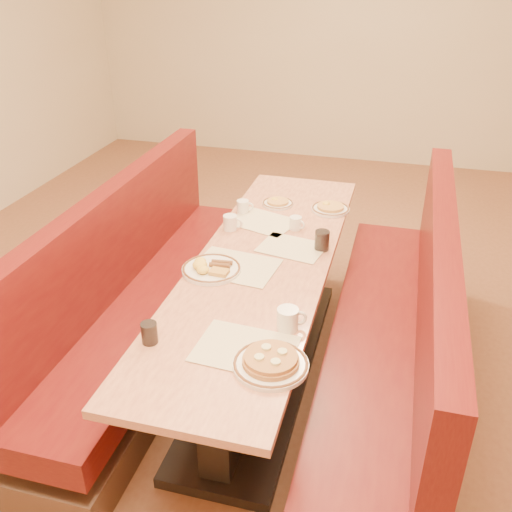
% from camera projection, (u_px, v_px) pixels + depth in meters
% --- Properties ---
extents(ground, '(8.00, 8.00, 0.00)m').
position_uv_depth(ground, '(262.00, 371.00, 3.38)').
color(ground, '#9E6647').
rests_on(ground, ground).
extents(room_envelope, '(6.04, 8.04, 2.82)m').
position_uv_depth(room_envelope, '(264.00, 21.00, 2.46)').
color(room_envelope, beige).
rests_on(room_envelope, ground).
extents(diner_table, '(0.70, 2.50, 0.75)m').
position_uv_depth(diner_table, '(262.00, 319.00, 3.20)').
color(diner_table, black).
rests_on(diner_table, ground).
extents(booth_left, '(0.55, 2.50, 1.05)m').
position_uv_depth(booth_left, '(143.00, 302.00, 3.38)').
color(booth_left, '#4C3326').
rests_on(booth_left, ground).
extents(booth_right, '(0.55, 2.50, 1.05)m').
position_uv_depth(booth_right, '(395.00, 341.00, 3.04)').
color(booth_right, '#4C3326').
rests_on(booth_right, ground).
extents(placemat_near_left, '(0.45, 0.36, 0.00)m').
position_uv_depth(placemat_near_left, '(236.00, 266.00, 2.96)').
color(placemat_near_left, beige).
rests_on(placemat_near_left, diner_table).
extents(placemat_near_right, '(0.42, 0.33, 0.00)m').
position_uv_depth(placemat_near_right, '(245.00, 349.00, 2.35)').
color(placemat_near_right, beige).
rests_on(placemat_near_right, diner_table).
extents(placemat_far_left, '(0.45, 0.39, 0.00)m').
position_uv_depth(placemat_far_left, '(263.00, 222.00, 3.44)').
color(placemat_far_left, beige).
rests_on(placemat_far_left, diner_table).
extents(placemat_far_right, '(0.39, 0.32, 0.00)m').
position_uv_depth(placemat_far_right, '(292.00, 247.00, 3.15)').
color(placemat_far_right, beige).
rests_on(placemat_far_right, diner_table).
extents(pancake_plate, '(0.30, 0.30, 0.07)m').
position_uv_depth(pancake_plate, '(271.00, 362.00, 2.25)').
color(pancake_plate, white).
rests_on(pancake_plate, diner_table).
extents(eggs_plate, '(0.30, 0.30, 0.06)m').
position_uv_depth(eggs_plate, '(211.00, 268.00, 2.91)').
color(eggs_plate, white).
rests_on(eggs_plate, diner_table).
extents(extra_plate_mid, '(0.24, 0.24, 0.05)m').
position_uv_depth(extra_plate_mid, '(330.00, 208.00, 3.59)').
color(extra_plate_mid, white).
rests_on(extra_plate_mid, diner_table).
extents(extra_plate_far, '(0.20, 0.20, 0.04)m').
position_uv_depth(extra_plate_far, '(278.00, 203.00, 3.67)').
color(extra_plate_far, white).
rests_on(extra_plate_far, diner_table).
extents(coffee_mug_a, '(0.13, 0.09, 0.10)m').
position_uv_depth(coffee_mug_a, '(289.00, 319.00, 2.46)').
color(coffee_mug_a, white).
rests_on(coffee_mug_a, diner_table).
extents(coffee_mug_b, '(0.12, 0.08, 0.09)m').
position_uv_depth(coffee_mug_b, '(231.00, 222.00, 3.34)').
color(coffee_mug_b, white).
rests_on(coffee_mug_b, diner_table).
extents(coffee_mug_c, '(0.10, 0.07, 0.08)m').
position_uv_depth(coffee_mug_c, '(296.00, 223.00, 3.34)').
color(coffee_mug_c, white).
rests_on(coffee_mug_c, diner_table).
extents(coffee_mug_d, '(0.11, 0.07, 0.08)m').
position_uv_depth(coffee_mug_d, '(243.00, 206.00, 3.55)').
color(coffee_mug_d, white).
rests_on(coffee_mug_d, diner_table).
extents(soda_tumbler_near, '(0.07, 0.07, 0.10)m').
position_uv_depth(soda_tumbler_near, '(149.00, 333.00, 2.38)').
color(soda_tumbler_near, black).
rests_on(soda_tumbler_near, diner_table).
extents(soda_tumbler_mid, '(0.08, 0.08, 0.11)m').
position_uv_depth(soda_tumbler_mid, '(322.00, 240.00, 3.11)').
color(soda_tumbler_mid, black).
rests_on(soda_tumbler_mid, diner_table).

